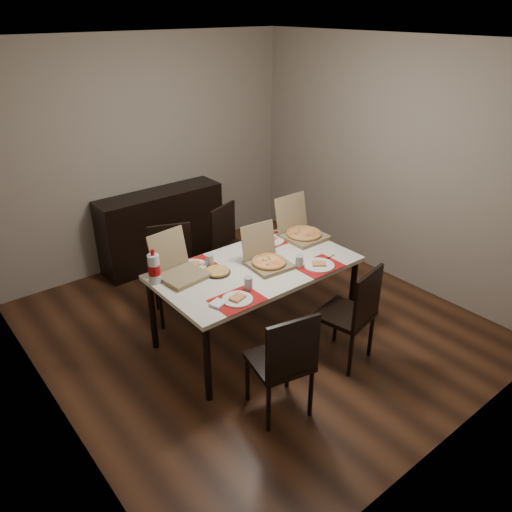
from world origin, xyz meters
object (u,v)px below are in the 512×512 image
Objects in this scene: dining_table at (256,272)px; chair_far_right at (232,244)px; sideboard at (162,228)px; chair_near_left at (284,360)px; dip_bowl at (251,259)px; chair_far_left at (174,268)px; soda_bottle at (154,269)px; pizza_box_center at (267,260)px; chair_near_right at (353,312)px.

chair_far_right reaches higher than dining_table.
chair_near_left is at bearing -101.43° from sideboard.
dip_bowl is at bearing 71.70° from dining_table.
dip_bowl is at bearing -59.26° from chair_far_left.
chair_far_right is at bearing 66.19° from dining_table.
dining_table is (-0.09, -1.91, 0.23)m from sideboard.
sideboard is 1.90m from soda_bottle.
soda_bottle is at bearing -120.16° from sideboard.
soda_bottle is at bearing 159.17° from pizza_box_center.
chair_far_right is (-0.00, 1.72, 0.00)m from chair_near_right.
chair_far_left is 1.00× the size of chair_far_right.
chair_far_right is at bearing 5.66° from chair_far_left.
soda_bottle is (-0.84, 0.30, 0.20)m from dining_table.
pizza_box_center is (-0.32, 0.76, 0.29)m from chair_near_right.
chair_near_right is 1.00× the size of chair_far_right.
chair_far_left is (-0.78, 1.64, 0.00)m from chair_near_right.
pizza_box_center reaches higher than soda_bottle.
dining_table is 17.53× the size of dip_bowl.
chair_far_left is at bearing -174.34° from chair_far_right.
chair_near_left is 3.05× the size of soda_bottle.
chair_near_left is 0.90m from chair_near_right.
soda_bottle is (-0.93, 0.35, 0.07)m from pizza_box_center.
dining_table is 1.06m from chair_near_left.
sideboard reaches higher than dip_bowl.
dining_table is 0.15m from dip_bowl.
pizza_box_center reaches higher than chair_near_right.
chair_near_left is 1.09m from pizza_box_center.
chair_near_right is 3.05× the size of soda_bottle.
pizza_box_center is (0.57, 0.88, 0.29)m from chair_near_left.
chair_far_right is (0.31, -1.00, 0.06)m from sideboard.
pizza_box_center reaches higher than sideboard.
soda_bottle is at bearing 168.41° from dip_bowl.
dip_bowl is (0.53, 1.05, 0.25)m from chair_near_left.
sideboard is 2.74m from chair_near_right.
chair_near_left is 2.04m from chair_far_right.
soda_bottle is (-1.24, -0.60, 0.37)m from chair_far_right.
chair_far_left is 3.05× the size of soda_bottle.
chair_near_right is 1.00× the size of chair_far_left.
chair_far_left reaches higher than dining_table.
sideboard is 1.18m from chair_far_left.
chair_near_right is at bearing -83.36° from sideboard.
chair_far_right reaches higher than dip_bowl.
dining_table is 1.94× the size of chair_far_left.
chair_near_left is at bearing -93.43° from chair_far_left.
chair_far_right is at bearing 90.15° from chair_near_right.
dip_bowl is (-0.05, 0.17, -0.04)m from pizza_box_center.
pizza_box_center is at bearing -29.90° from dining_table.
sideboard is 1.81m from dip_bowl.
chair_far_left is at bearing 117.95° from pizza_box_center.
dip_bowl is (-0.36, -0.78, 0.25)m from chair_far_right.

